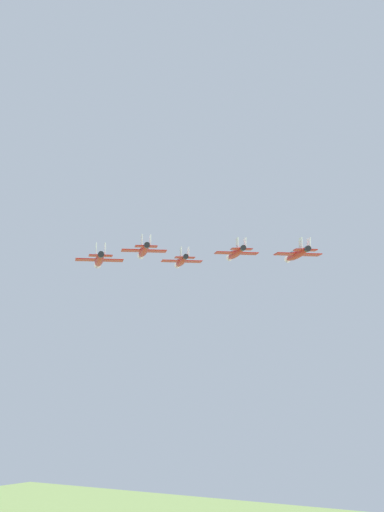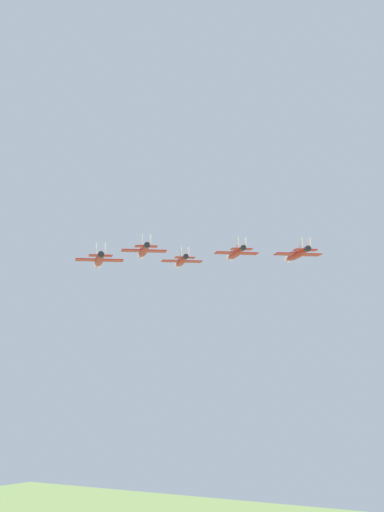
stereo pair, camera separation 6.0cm
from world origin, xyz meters
name	(u,v)px [view 1 (the left image)]	position (x,y,z in m)	size (l,w,h in m)	color
jet_lead	(181,261)	(15.62, -26.25, 142.89)	(12.74, 12.14, 3.27)	red
jet_left_wingman	(144,251)	(-0.17, -27.20, 143.06)	(13.26, 12.56, 3.39)	red
jet_right_wingman	(236,253)	(14.02, -41.99, 143.12)	(12.77, 12.40, 3.31)	red
jet_left_outer	(99,260)	(-15.96, -28.15, 138.88)	(12.82, 12.27, 3.30)	red
jet_right_outer	(297,254)	(12.42, -57.73, 141.20)	(12.94, 12.66, 3.36)	red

